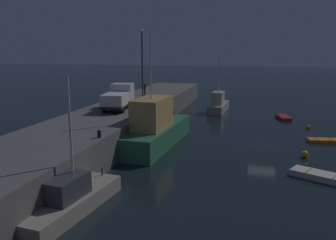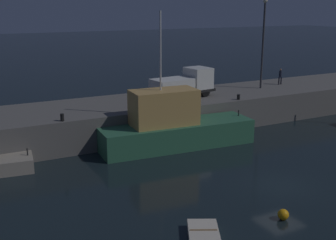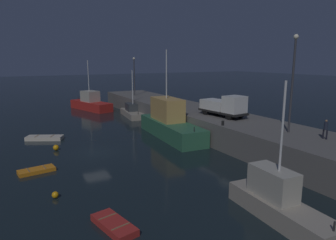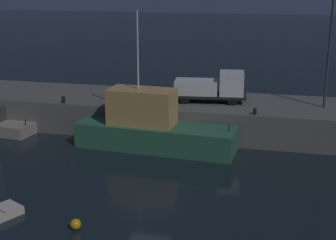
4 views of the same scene
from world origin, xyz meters
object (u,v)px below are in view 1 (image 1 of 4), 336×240
object	(u,v)px
rowboat_white_mid	(322,176)
bollard_central	(99,134)
fishing_boat_blue	(218,104)
fishing_boat_white	(69,199)
bollard_west	(157,103)
fishing_trawler_red	(155,128)
dinghy_red_small	(323,140)
dockworker	(145,88)
mooring_buoy_mid	(305,154)
dinghy_orange_near	(284,117)
utility_truck	(119,97)
mooring_buoy_near	(308,127)
lamp_post_east	(142,59)

from	to	relation	value
rowboat_white_mid	bollard_central	distance (m)	16.10
fishing_boat_blue	fishing_boat_white	world-z (taller)	fishing_boat_blue
bollard_west	fishing_trawler_red	bearing A→B (deg)	-165.71
dinghy_red_small	dockworker	bearing A→B (deg)	63.36
fishing_boat_blue	mooring_buoy_mid	world-z (taller)	fishing_boat_blue
fishing_boat_white	dinghy_orange_near	distance (m)	34.00
dockworker	fishing_trawler_red	bearing A→B (deg)	-159.30
mooring_buoy_mid	utility_truck	bearing A→B (deg)	76.29
bollard_central	rowboat_white_mid	bearing A→B (deg)	-81.13
dinghy_red_small	utility_truck	distance (m)	21.22
fishing_trawler_red	dinghy_orange_near	world-z (taller)	fishing_trawler_red
dockworker	bollard_west	world-z (taller)	dockworker
fishing_trawler_red	mooring_buoy_near	world-z (taller)	fishing_trawler_red
fishing_trawler_red	utility_truck	world-z (taller)	fishing_trawler_red
mooring_buoy_mid	utility_truck	size ratio (longest dim) A/B	0.09
lamp_post_east	mooring_buoy_near	bearing A→B (deg)	-95.48
fishing_trawler_red	bollard_west	distance (m)	8.02
dinghy_orange_near	bollard_central	size ratio (longest dim) A/B	6.21
dinghy_orange_near	bollard_central	world-z (taller)	bollard_central
fishing_trawler_red	bollard_central	distance (m)	8.46
dinghy_orange_near	bollard_west	size ratio (longest dim) A/B	7.12
dockworker	bollard_central	size ratio (longest dim) A/B	3.07
bollard_west	mooring_buoy_near	bearing A→B (deg)	-78.88
mooring_buoy_near	rowboat_white_mid	bearing A→B (deg)	175.53
rowboat_white_mid	bollard_west	bearing A→B (deg)	49.62
dockworker	bollard_central	distance (m)	24.66
bollard_west	bollard_central	world-z (taller)	bollard_central
dinghy_orange_near	mooring_buoy_near	world-z (taller)	mooring_buoy_near
lamp_post_east	dinghy_orange_near	bearing A→B (deg)	-78.82
dinghy_red_small	mooring_buoy_mid	bearing A→B (deg)	157.19
dockworker	bollard_central	bearing A→B (deg)	-170.22
bollard_west	bollard_central	bearing A→B (deg)	-179.86
bollard_west	lamp_post_east	bearing A→B (deg)	33.02
utility_truck	bollard_central	world-z (taller)	utility_truck
rowboat_white_mid	utility_truck	size ratio (longest dim) A/B	0.68
fishing_boat_white	lamp_post_east	size ratio (longest dim) A/B	0.89
fishing_boat_blue	mooring_buoy_mid	distance (m)	22.84
lamp_post_east	utility_truck	bearing A→B (deg)	-178.27
dinghy_orange_near	mooring_buoy_mid	xyz separation A→B (m)	(-17.16, -0.50, 0.09)
fishing_boat_white	mooring_buoy_near	bearing A→B (deg)	-32.00
mooring_buoy_mid	bollard_central	xyz separation A→B (m)	(-7.56, 15.19, 2.65)
mooring_buoy_near	dockworker	xyz separation A→B (m)	(5.13, 21.18, 3.39)
fishing_boat_white	bollard_central	xyz separation A→B (m)	(6.40, 1.01, 2.18)
mooring_buoy_near	mooring_buoy_mid	size ratio (longest dim) A/B	0.78
mooring_buoy_near	bollard_central	size ratio (longest dim) A/B	0.84
dinghy_red_small	dinghy_orange_near	bearing A→B (deg)	14.48
lamp_post_east	dockworker	size ratio (longest dim) A/B	5.25
dockworker	bollard_west	size ratio (longest dim) A/B	3.52
dinghy_orange_near	mooring_buoy_near	size ratio (longest dim) A/B	7.40
lamp_post_east	rowboat_white_mid	bearing A→B (deg)	-134.26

